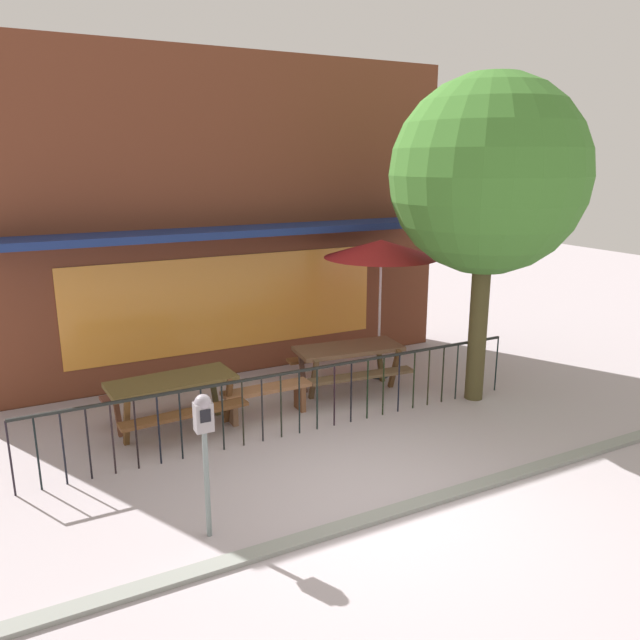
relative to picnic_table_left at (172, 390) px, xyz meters
The scene contains 10 objects.
ground 3.37m from the picnic_table_left, 61.67° to the right, with size 40.00×40.00×0.00m, color #B0A4AA.
pub_storefront 3.43m from the picnic_table_left, 53.59° to the left, with size 8.84×1.40×5.63m.
patio_fence_front 1.85m from the picnic_table_left, 31.99° to the right, with size 7.45×0.04×0.97m.
picnic_table_left is the anchor object (origin of this frame).
picnic_table_right 3.07m from the picnic_table_left, ahead, with size 1.94×1.55×0.79m.
patio_umbrella 4.28m from the picnic_table_left, ahead, with size 2.00×2.00×2.50m.
patio_bench 1.43m from the picnic_table_left, ahead, with size 1.40×0.33×0.48m.
parking_meter_near 2.89m from the picnic_table_left, 97.05° to the right, with size 0.18×0.17×1.59m.
street_tree 5.69m from the picnic_table_left, 12.92° to the right, with size 3.01×3.01×5.11m.
curb_edge 3.75m from the picnic_table_left, 64.88° to the right, with size 12.37×0.20×0.11m, color gray.
Camera 1 is at (-3.48, -5.44, 3.83)m, focal length 34.31 mm.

